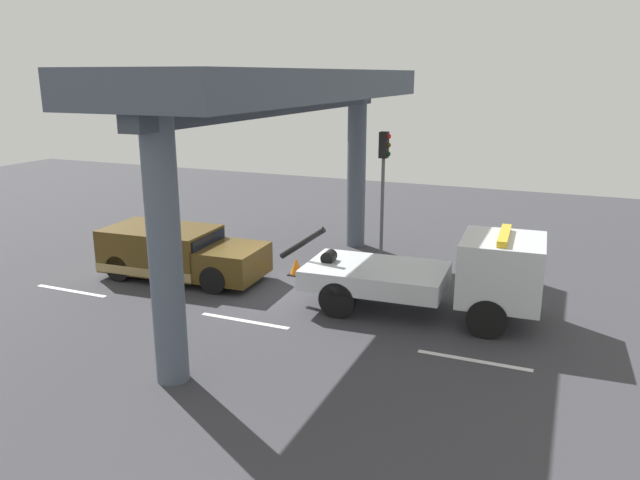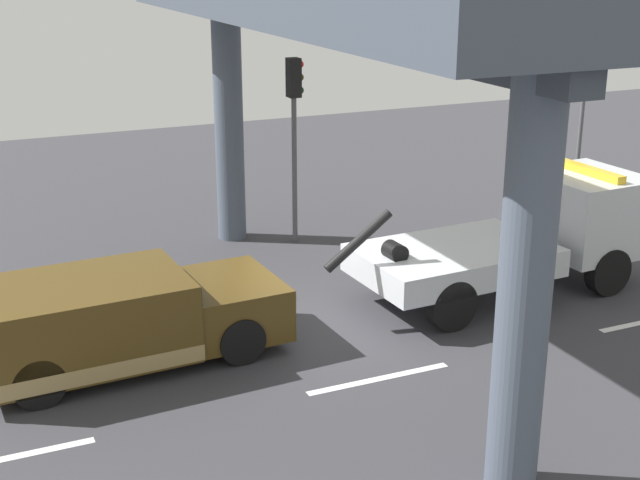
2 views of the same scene
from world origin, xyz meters
name	(u,v)px [view 2 (image 2 of 2)]	position (x,y,z in m)	size (l,w,h in m)	color
ground_plane	(321,328)	(0.00, 0.00, -0.05)	(60.00, 40.00, 0.10)	#38383D
lane_stripe_west	(1,460)	(-6.00, -2.39, 0.00)	(2.60, 0.16, 0.01)	silver
lane_stripe_mid	(379,379)	(0.00, -2.39, 0.00)	(2.60, 0.16, 0.01)	silver
tow_truck_white	(531,233)	(4.81, 0.04, 1.20)	(7.30, 2.67, 2.46)	silver
towed_van_green	(118,321)	(-3.80, 0.00, 0.78)	(5.30, 2.44, 1.58)	#4C3814
overpass_structure	(331,20)	(0.19, 0.00, 5.66)	(3.60, 13.58, 6.46)	#4C5666
traffic_light_near	(295,110)	(1.52, 4.89, 3.22)	(0.39, 0.32, 4.42)	#515456
traffic_light_far	(584,98)	(10.02, 4.89, 2.94)	(0.39, 0.32, 4.02)	#515456
traffic_cone_orange	(270,286)	(-0.38, 1.68, 0.26)	(0.47, 0.47, 0.56)	orange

